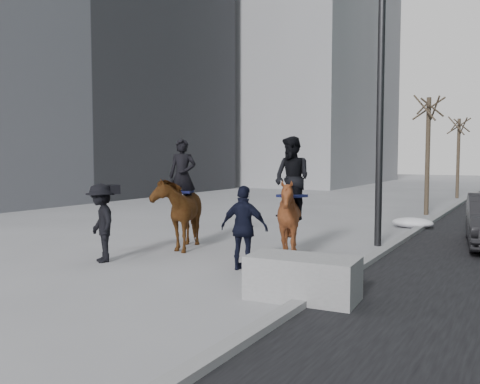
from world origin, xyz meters
The scene contains 12 objects.
ground centered at (0.00, 0.00, 0.00)m, with size 120.00×120.00×0.00m, color gray.
curb centered at (3.00, 10.00, 0.06)m, with size 0.25×90.00×0.12m, color gray.
building_left centered at (-19.00, 10.00, 10.00)m, with size 12.00×26.00×20.00m, color #595960.
planter centered at (2.87, -1.70, 0.36)m, with size 1.79×0.90×0.72m, color gray.
tree_near centered at (2.40, 12.09, 2.61)m, with size 1.20×1.20×5.23m, color #392B21, non-canonical shape.
tree_far centered at (2.40, 21.61, 2.49)m, with size 1.20×1.20×4.97m, color #382E21, non-canonical shape.
mounted_left centered at (-1.74, 1.12, 1.04)m, with size 1.77×2.38×2.80m.
mounted_right centered at (1.30, 1.23, 1.13)m, with size 1.98×2.09×2.82m.
feeder centered at (0.96, -0.28, 0.88)m, with size 1.08×0.92×1.75m.
camera_crew centered at (-2.21, -1.17, 0.89)m, with size 1.31×1.16×1.75m.
lamppost centered at (2.60, 4.16, 4.99)m, with size 0.25×2.26×9.09m.
snow_piles centered at (2.70, 3.62, 0.17)m, with size 1.33×10.05×0.34m.
Camera 1 is at (6.09, -9.33, 2.35)m, focal length 38.00 mm.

